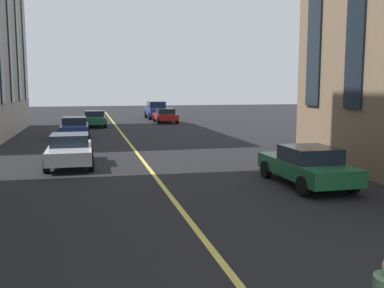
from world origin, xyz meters
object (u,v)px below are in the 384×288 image
at_px(car_green_mid, 94,118).
at_px(car_red_oncoming, 165,115).
at_px(car_green_parked_a, 307,165).
at_px(car_blue_parked_b, 156,110).
at_px(car_blue_far, 75,127).
at_px(car_silver_near, 70,150).

distance_m(car_green_mid, car_red_oncoming, 7.28).
distance_m(car_red_oncoming, car_green_parked_a, 27.96).
height_order(car_blue_parked_b, car_green_mid, car_blue_parked_b).
distance_m(car_green_mid, car_green_parked_a, 26.12).
bearing_deg(car_red_oncoming, car_blue_far, 142.67).
bearing_deg(car_silver_near, car_green_parked_a, -125.85).
bearing_deg(car_silver_near, car_blue_parked_b, -16.35).
bearing_deg(car_silver_near, car_blue_far, 0.46).
relative_size(car_blue_far, car_silver_near, 1.00).
relative_size(car_red_oncoming, car_silver_near, 1.00).
bearing_deg(car_blue_far, car_green_parked_a, -154.44).
height_order(car_blue_parked_b, car_green_parked_a, car_blue_parked_b).
bearing_deg(car_silver_near, car_green_mid, -4.07).
relative_size(car_blue_far, car_green_mid, 1.00).
distance_m(car_blue_parked_b, car_green_parked_a, 33.58).
bearing_deg(car_green_parked_a, car_blue_far, 25.56).
height_order(car_red_oncoming, car_green_parked_a, same).
bearing_deg(car_green_mid, car_blue_far, 169.67).
bearing_deg(car_green_parked_a, car_silver_near, 54.15).
bearing_deg(car_silver_near, car_red_oncoming, -20.20).
height_order(car_blue_far, car_blue_parked_b, car_blue_parked_b).
distance_m(car_blue_parked_b, car_green_mid, 10.74).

